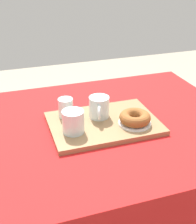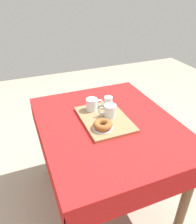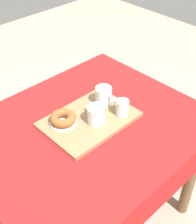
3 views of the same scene
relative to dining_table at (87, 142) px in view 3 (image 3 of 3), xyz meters
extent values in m
plane|color=gray|center=(0.00, 0.00, -0.66)|extent=(6.00, 6.00, 0.00)
cube|color=red|center=(0.00, 0.00, 0.08)|extent=(1.13, 0.93, 0.04)
cube|color=red|center=(0.00, -0.46, -0.01)|extent=(1.13, 0.01, 0.14)
cube|color=red|center=(0.00, 0.46, -0.01)|extent=(1.13, 0.01, 0.14)
cube|color=red|center=(-0.56, 0.00, -0.01)|extent=(0.01, 0.93, 0.14)
cylinder|color=brown|center=(-0.47, -0.37, -0.30)|extent=(0.06, 0.06, 0.72)
cylinder|color=brown|center=(-0.47, 0.37, -0.30)|extent=(0.06, 0.06, 0.72)
cube|color=olive|center=(-0.03, -0.02, 0.11)|extent=(0.44, 0.31, 0.02)
cylinder|color=silver|center=(-0.04, 0.03, 0.17)|extent=(0.08, 0.08, 0.09)
cylinder|color=#84380F|center=(-0.04, 0.03, 0.16)|extent=(0.07, 0.07, 0.06)
torus|color=silver|center=(-0.06, -0.02, 0.17)|extent=(0.03, 0.06, 0.06)
cylinder|color=silver|center=(-0.17, -0.06, 0.17)|extent=(0.08, 0.08, 0.09)
cylinder|color=#84380F|center=(-0.17, -0.06, 0.16)|extent=(0.07, 0.07, 0.06)
torus|color=silver|center=(-0.17, 0.00, 0.17)|extent=(0.02, 0.06, 0.06)
cylinder|color=silver|center=(-0.17, 0.07, 0.17)|extent=(0.06, 0.06, 0.08)
cylinder|color=silver|center=(-0.17, 0.07, 0.15)|extent=(0.05, 0.05, 0.05)
cylinder|color=white|center=(0.08, -0.08, 0.13)|extent=(0.13, 0.13, 0.01)
torus|color=brown|center=(0.08, -0.08, 0.15)|extent=(0.13, 0.13, 0.04)
camera|label=1|loc=(-0.40, -1.05, 0.74)|focal=49.10mm
camera|label=2|loc=(1.16, -0.54, 0.96)|focal=35.69mm
camera|label=3|loc=(0.75, 0.86, 1.10)|focal=50.68mm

